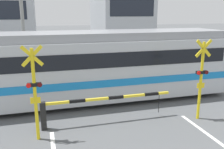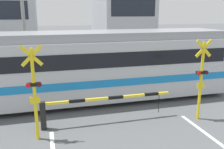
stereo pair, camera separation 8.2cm
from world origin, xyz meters
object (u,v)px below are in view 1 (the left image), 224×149
at_px(crossing_barrier_near, 85,105).
at_px(crossing_signal_right, 201,76).
at_px(commuter_train, 14,69).
at_px(crossing_barrier_far, 111,67).
at_px(pedestrian, 70,56).
at_px(crossing_signal_left, 35,89).

distance_m(crossing_barrier_near, crossing_signal_right, 4.57).
bearing_deg(crossing_signal_right, crossing_barrier_near, 171.24).
bearing_deg(crossing_barrier_near, commuter_train, 134.21).
height_order(crossing_barrier_far, pedestrian, pedestrian).
bearing_deg(pedestrian, crossing_barrier_near, -93.54).
relative_size(crossing_barrier_far, crossing_signal_right, 1.59).
height_order(commuter_train, crossing_signal_right, commuter_train).
xyz_separation_m(crossing_barrier_far, crossing_signal_right, (1.70, -6.66, 0.96)).
distance_m(commuter_train, pedestrian, 7.77).
height_order(crossing_barrier_far, crossing_signal_left, crossing_signal_left).
distance_m(commuter_train, crossing_barrier_near, 3.85).
height_order(crossing_barrier_far, crossing_signal_right, crossing_signal_right).
bearing_deg(crossing_barrier_far, pedestrian, 119.47).
bearing_deg(crossing_barrier_near, crossing_signal_right, -8.76).
bearing_deg(crossing_signal_right, commuter_train, 154.47).
bearing_deg(commuter_train, crossing_signal_right, -25.53).
relative_size(crossing_barrier_near, crossing_signal_right, 1.59).
distance_m(commuter_train, crossing_barrier_far, 6.33).
xyz_separation_m(commuter_train, pedestrian, (3.20, 7.05, -0.73)).
relative_size(crossing_barrier_near, crossing_signal_left, 1.59).
xyz_separation_m(crossing_barrier_far, crossing_signal_left, (-4.42, -6.66, 0.96)).
distance_m(commuter_train, crossing_signal_right, 7.78).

